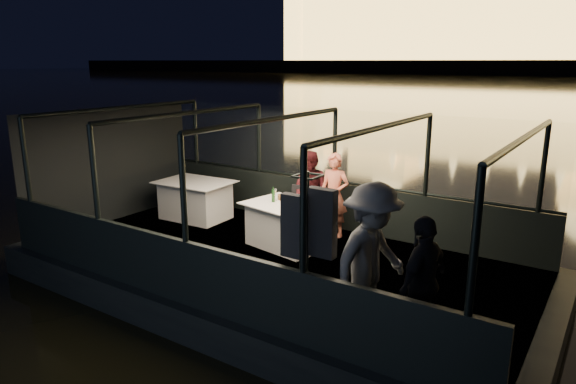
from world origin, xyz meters
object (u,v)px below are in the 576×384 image
Objects in this scene: chair_port_right at (319,216)px; wine_bottle at (273,194)px; dining_table_aft at (196,200)px; person_woman_coral at (334,197)px; person_man_maroon at (311,192)px; passenger_dark at (423,275)px; coat_stand at (307,259)px; passenger_stripe at (371,267)px; chair_port_left at (297,209)px; dining_table_central at (287,225)px.

wine_bottle is at bearing -146.82° from chair_port_right.
dining_table_aft is 2.99m from person_woman_coral.
passenger_dark reaches higher than person_man_maroon.
dining_table_aft is at bearing -159.11° from person_man_maroon.
coat_stand is (1.50, -2.86, 0.45)m from chair_port_right.
person_woman_coral reaches higher than wine_bottle.
coat_stand reaches higher than passenger_stripe.
person_woman_coral is (0.68, 0.21, 0.30)m from chair_port_left.
dining_table_central is 2.91m from coat_stand.
passenger_dark is at bearing -66.90° from passenger_stripe.
dining_table_central is 0.61m from wine_bottle.
passenger_stripe is (2.47, -1.93, 0.47)m from dining_table_central.
dining_table_central is 3.17m from passenger_stripe.
passenger_dark is (3.21, -2.86, 0.10)m from person_man_maroon.
chair_port_right is at bearing 5.78° from dining_table_aft.
person_man_maroon reaches higher than chair_port_right.
dining_table_aft is 2.29m from wine_bottle.
chair_port_right is at bearing -121.22° from passenger_dark.
person_man_maroon is (0.12, 0.30, 0.30)m from chair_port_left.
passenger_dark is at bearing -21.14° from dining_table_aft.
passenger_dark reaches higher than chair_port_left.
passenger_stripe is 0.59m from passenger_dark.
person_man_maroon is 4.30m from passenger_dark.
chair_port_right is 3.39m from passenger_stripe.
person_man_maroon is at bearing 82.37° from wine_bottle.
person_man_maroon is (2.34, 0.71, 0.36)m from dining_table_aft.
passenger_dark is (2.65, -2.76, 0.10)m from person_woman_coral.
wine_bottle is at bearing 178.10° from dining_table_central.
person_man_maroon is at bearing 165.24° from person_woman_coral.
dining_table_central is 0.74× the size of coat_stand.
chair_port_right is 3.26m from coat_stand.
chair_port_right reaches higher than chair_port_left.
coat_stand reaches higher than dining_table_aft.
wine_bottle is at bearing 65.86° from passenger_stripe.
person_woman_coral is 3.56m from passenger_stripe.
passenger_stripe is at bearing -24.56° from dining_table_aft.
chair_port_right is at bearing -23.52° from chair_port_left.
passenger_dark reaches higher than dining_table_aft.
wine_bottle reaches higher than dining_table_aft.
dining_table_central is 3.58m from passenger_dark.
coat_stand is 0.75m from passenger_stripe.
person_man_maroon reaches higher than wine_bottle.
coat_stand reaches higher than person_man_maroon.
dining_table_aft is at bearing 76.37° from passenger_stripe.
dining_table_central is at bearing -110.60° from passenger_dark.
person_man_maroon is at bearing 98.38° from dining_table_central.
wine_bottle reaches higher than dining_table_central.
dining_table_aft is 5.97m from passenger_dark.
passenger_stripe reaches higher than person_man_maroon.
passenger_dark is at bearing -37.67° from person_man_maroon.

